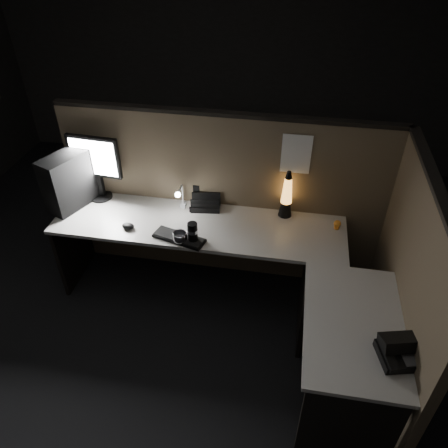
% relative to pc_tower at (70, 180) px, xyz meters
% --- Properties ---
extents(floor, '(6.00, 6.00, 0.00)m').
position_rel_pc_tower_xyz_m(floor, '(1.22, -0.69, -0.96)').
color(floor, black).
rests_on(floor, ground).
extents(room_shell, '(6.00, 6.00, 6.00)m').
position_rel_pc_tower_xyz_m(room_shell, '(1.22, -0.69, 0.66)').
color(room_shell, silver).
rests_on(room_shell, ground).
extents(partition_back, '(2.66, 0.06, 1.50)m').
position_rel_pc_tower_xyz_m(partition_back, '(1.22, 0.24, -0.21)').
color(partition_back, brown).
rests_on(partition_back, ground).
extents(partition_right, '(0.06, 1.66, 1.50)m').
position_rel_pc_tower_xyz_m(partition_right, '(2.55, -0.59, -0.21)').
color(partition_right, brown).
rests_on(partition_right, ground).
extents(desk, '(2.60, 1.60, 0.73)m').
position_rel_pc_tower_xyz_m(desk, '(1.40, -0.44, -0.38)').
color(desk, '#B3B0A9').
rests_on(desk, ground).
extents(pc_tower, '(0.35, 0.48, 0.46)m').
position_rel_pc_tower_xyz_m(pc_tower, '(0.00, 0.00, 0.00)').
color(pc_tower, black).
rests_on(pc_tower, desk).
extents(monitor, '(0.44, 0.19, 0.56)m').
position_rel_pc_tower_xyz_m(monitor, '(0.17, 0.14, 0.11)').
color(monitor, black).
rests_on(monitor, desk).
extents(keyboard, '(0.42, 0.23, 0.02)m').
position_rel_pc_tower_xyz_m(keyboard, '(0.97, -0.30, -0.22)').
color(keyboard, black).
rests_on(keyboard, desk).
extents(mouse, '(0.11, 0.09, 0.04)m').
position_rel_pc_tower_xyz_m(mouse, '(0.55, -0.24, -0.21)').
color(mouse, black).
rests_on(mouse, desk).
extents(clip_lamp, '(0.04, 0.18, 0.23)m').
position_rel_pc_tower_xyz_m(clip_lamp, '(0.90, 0.05, -0.10)').
color(clip_lamp, silver).
rests_on(clip_lamp, desk).
extents(organizer, '(0.26, 0.24, 0.18)m').
position_rel_pc_tower_xyz_m(organizer, '(1.08, 0.16, -0.19)').
color(organizer, black).
rests_on(organizer, desk).
extents(lava_lamp, '(0.11, 0.11, 0.40)m').
position_rel_pc_tower_xyz_m(lava_lamp, '(1.73, 0.14, -0.06)').
color(lava_lamp, black).
rests_on(lava_lamp, desk).
extents(travel_mug, '(0.08, 0.08, 0.17)m').
position_rel_pc_tower_xyz_m(travel_mug, '(1.08, -0.32, -0.14)').
color(travel_mug, black).
rests_on(travel_mug, desk).
extents(steel_mug, '(0.11, 0.11, 0.09)m').
position_rel_pc_tower_xyz_m(steel_mug, '(0.99, -0.34, -0.18)').
color(steel_mug, '#BBBAC2').
rests_on(steel_mug, desk).
extents(figurine, '(0.06, 0.06, 0.06)m').
position_rel_pc_tower_xyz_m(figurine, '(2.14, 0.03, -0.18)').
color(figurine, orange).
rests_on(figurine, desk).
extents(pinned_paper, '(0.22, 0.00, 0.32)m').
position_rel_pc_tower_xyz_m(pinned_paper, '(1.77, 0.20, 0.29)').
color(pinned_paper, white).
rests_on(pinned_paper, partition_back).
extents(desk_phone, '(0.28, 0.28, 0.14)m').
position_rel_pc_tower_xyz_m(desk_phone, '(2.45, -1.09, -0.17)').
color(desk_phone, black).
rests_on(desk_phone, desk).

